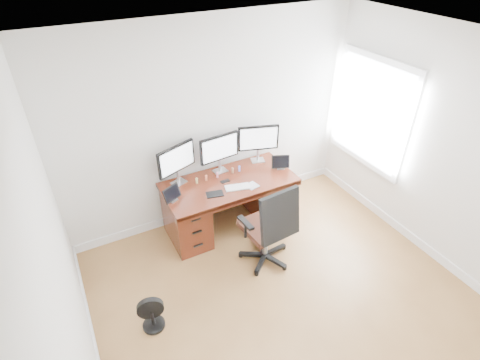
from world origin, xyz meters
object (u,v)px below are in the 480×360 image
monitor_center (219,149)px  office_chair (268,238)px  desk (228,201)px  keyboard (237,187)px  floor_fan (152,314)px

monitor_center → office_chair: bearing=-89.5°
desk → keyboard: keyboard is taller
monitor_center → keyboard: bearing=-91.9°
monitor_center → keyboard: monitor_center is taller
floor_fan → keyboard: size_ratio=1.29×
desk → floor_fan: desk is taller
desk → floor_fan: bearing=-142.7°
floor_fan → desk: bearing=49.2°
desk → monitor_center: (0.00, 0.24, 0.68)m
desk → floor_fan: size_ratio=4.25×
floor_fan → keyboard: keyboard is taller
desk → monitor_center: monitor_center is taller
desk → monitor_center: size_ratio=3.09×
floor_fan → monitor_center: (1.41, 1.31, 0.89)m
keyboard → monitor_center: bearing=108.0°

